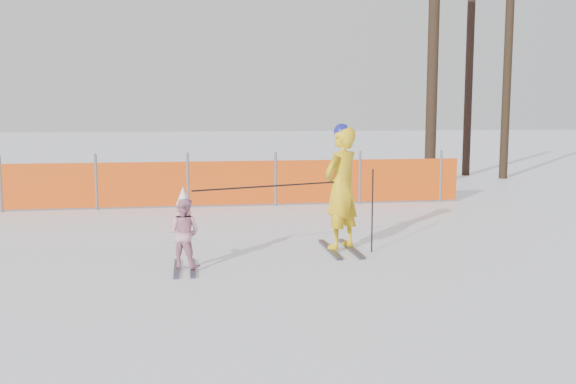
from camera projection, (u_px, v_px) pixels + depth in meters
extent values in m
plane|color=white|center=(293.00, 267.00, 9.03)|extent=(120.00, 120.00, 0.00)
cube|color=black|center=(330.00, 249.00, 10.08)|extent=(0.09, 1.37, 0.04)
cube|color=black|center=(351.00, 249.00, 10.13)|extent=(0.09, 1.37, 0.04)
imported|color=yellow|center=(341.00, 188.00, 9.98)|extent=(0.82, 0.79, 1.90)
sphere|color=navy|center=(342.00, 132.00, 9.87)|extent=(0.25, 0.25, 0.25)
cube|color=black|center=(177.00, 268.00, 8.87)|extent=(0.09, 1.05, 0.03)
cube|color=black|center=(193.00, 268.00, 8.90)|extent=(0.09, 1.05, 0.03)
imported|color=pink|center=(184.00, 233.00, 8.82)|extent=(0.59, 0.54, 0.97)
cone|color=white|center=(183.00, 196.00, 8.76)|extent=(0.19, 0.19, 0.24)
cylinder|color=black|center=(372.00, 211.00, 9.90)|extent=(0.02, 0.02, 1.30)
cylinder|color=black|center=(267.00, 186.00, 9.36)|extent=(2.20, 0.80, 0.02)
cylinder|color=#595960|center=(1.00, 183.00, 13.83)|extent=(0.06, 0.06, 1.25)
cylinder|color=#595960|center=(96.00, 182.00, 14.14)|extent=(0.06, 0.06, 1.25)
cylinder|color=#595960|center=(188.00, 180.00, 14.45)|extent=(0.06, 0.06, 1.25)
cylinder|color=#595960|center=(276.00, 179.00, 14.76)|extent=(0.06, 0.06, 1.25)
cylinder|color=#595960|center=(360.00, 178.00, 15.06)|extent=(0.06, 0.06, 1.25)
cylinder|color=#595960|center=(441.00, 176.00, 15.37)|extent=(0.06, 0.06, 1.25)
cube|color=#D8480B|center=(106.00, 185.00, 14.18)|extent=(16.40, 0.03, 1.00)
cylinder|color=black|center=(433.00, 64.00, 18.39)|extent=(0.31, 0.31, 7.02)
cylinder|color=black|center=(469.00, 87.00, 21.48)|extent=(0.26, 0.26, 5.97)
cylinder|color=black|center=(507.00, 74.00, 20.42)|extent=(0.27, 0.27, 6.69)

